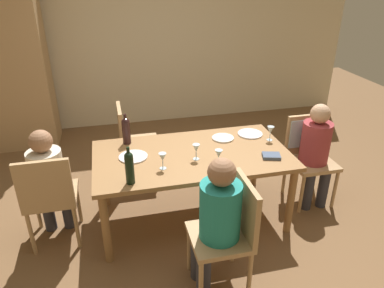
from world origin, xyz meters
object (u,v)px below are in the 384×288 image
at_px(wine_bottle_dark_red, 126,130).
at_px(armoire_cabinet, 4,68).
at_px(dining_table, 192,161).
at_px(person_woman_host, 316,148).
at_px(wine_bottle_tall_green, 129,167).
at_px(wine_glass_centre, 219,154).
at_px(person_man_guest, 49,177).
at_px(chair_near, 230,228).
at_px(wine_glass_near_right, 271,130).
at_px(wine_glass_far, 196,149).
at_px(chair_right_end, 308,146).
at_px(chair_left_end, 49,194).
at_px(dinner_plate_host, 133,157).
at_px(wine_glass_near_left, 163,158).
at_px(chair_far_left, 132,139).
at_px(person_man_bearded, 217,217).
at_px(dinner_plate_guest_right, 250,134).
at_px(dinner_plate_guest_left, 223,138).

bearing_deg(wine_bottle_dark_red, armoire_cabinet, 127.41).
distance_m(dining_table, person_woman_host, 1.29).
relative_size(wine_bottle_tall_green, wine_glass_centre, 2.17).
xyz_separation_m(person_man_guest, wine_bottle_dark_red, (0.72, 0.34, 0.23)).
distance_m(chair_near, wine_bottle_tall_green, 0.92).
xyz_separation_m(wine_glass_near_right, wine_glass_far, (-0.82, -0.21, 0.00)).
bearing_deg(chair_right_end, wine_bottle_tall_green, 14.85).
bearing_deg(armoire_cabinet, wine_bottle_tall_green, -61.77).
xyz_separation_m(chair_left_end, wine_glass_far, (1.30, -0.03, 0.30)).
bearing_deg(chair_left_end, person_man_guest, 90.00).
height_order(dining_table, person_man_guest, person_man_guest).
height_order(chair_left_end, wine_bottle_dark_red, wine_bottle_dark_red).
height_order(wine_bottle_dark_red, wine_glass_centre, wine_bottle_dark_red).
xyz_separation_m(person_woman_host, person_man_guest, (-2.58, 0.05, -0.00)).
bearing_deg(wine_glass_centre, dinner_plate_host, 156.15).
relative_size(person_woman_host, person_man_guest, 1.01).
distance_m(dining_table, chair_left_end, 1.30).
relative_size(wine_glass_near_left, dinner_plate_host, 0.56).
bearing_deg(person_woman_host, dinner_plate_host, -2.46).
bearing_deg(wine_glass_near_right, chair_right_end, 2.94).
relative_size(armoire_cabinet, dining_table, 1.20).
distance_m(chair_far_left, person_man_bearded, 1.82).
height_order(person_man_bearded, dinner_plate_host, person_man_bearded).
bearing_deg(wine_bottle_dark_red, wine_glass_near_left, -65.53).
bearing_deg(dinner_plate_host, chair_right_end, 2.21).
xyz_separation_m(chair_far_left, dinner_plate_host, (-0.05, -0.82, 0.20)).
bearing_deg(person_woman_host, dinner_plate_guest_right, -26.57).
distance_m(chair_near, person_woman_host, 1.48).
xyz_separation_m(wine_bottle_dark_red, dinner_plate_guest_right, (1.26, -0.09, -0.14)).
height_order(armoire_cabinet, chair_right_end, armoire_cabinet).
xyz_separation_m(dining_table, chair_near, (0.09, -0.88, -0.12)).
distance_m(person_woman_host, wine_glass_centre, 1.16).
bearing_deg(person_man_bearded, chair_left_end, 58.02).
bearing_deg(wine_glass_near_left, armoire_cabinet, 124.68).
height_order(chair_far_left, wine_glass_far, chair_far_left).
xyz_separation_m(wine_glass_near_right, dinner_plate_host, (-1.37, -0.05, -0.10)).
height_order(armoire_cabinet, chair_near, armoire_cabinet).
distance_m(chair_far_left, wine_glass_near_right, 1.57).
distance_m(chair_left_end, dinner_plate_host, 0.79).
xyz_separation_m(person_man_bearded, wine_glass_near_left, (-0.28, 0.67, 0.18)).
relative_size(armoire_cabinet, dinner_plate_guest_right, 8.49).
distance_m(chair_left_end, dinner_plate_guest_right, 2.02).
relative_size(chair_near, person_man_bearded, 0.81).
relative_size(person_man_guest, wine_glass_far, 7.38).
xyz_separation_m(wine_glass_centre, dinner_plate_guest_left, (0.21, 0.51, -0.10)).
bearing_deg(wine_glass_near_right, wine_glass_far, -165.41).
bearing_deg(chair_left_end, chair_near, -29.82).
xyz_separation_m(armoire_cabinet, dinner_plate_host, (1.47, -2.19, -0.36)).
xyz_separation_m(chair_right_end, person_man_guest, (-2.58, -0.10, 0.04)).
bearing_deg(chair_near, wine_glass_centre, -8.17).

